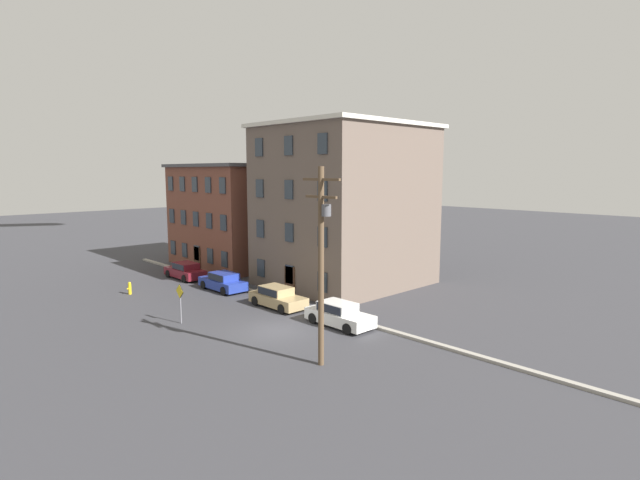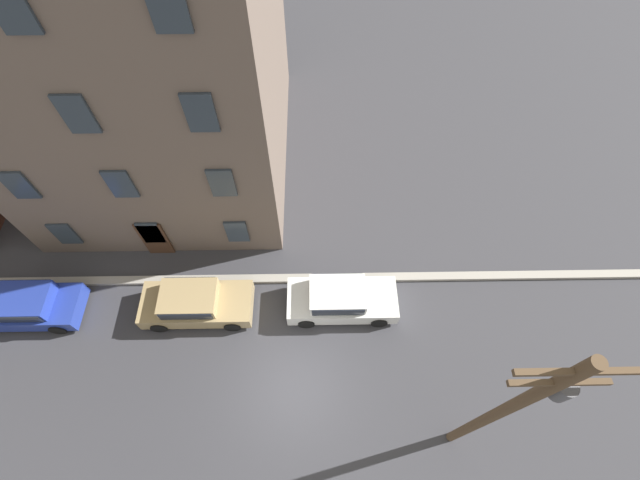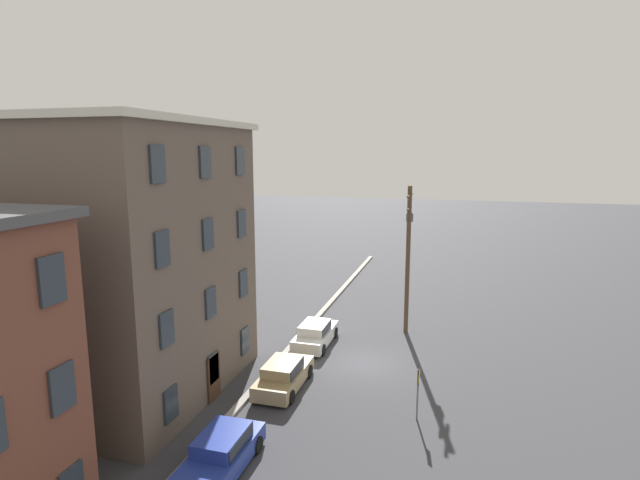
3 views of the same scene
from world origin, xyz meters
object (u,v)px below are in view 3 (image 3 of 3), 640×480
object	(u,v)px
car_blue	(221,452)
caution_sign	(418,384)
car_tan	(284,374)
car_white	(315,333)
utility_pole	(408,252)

from	to	relation	value
car_blue	caution_sign	xyz separation A→B (m)	(5.58, -6.62, 0.89)
car_tan	caution_sign	xyz separation A→B (m)	(-1.16, -6.64, 0.89)
car_tan	car_white	bearing A→B (deg)	0.83
car_white	utility_pole	xyz separation A→B (m)	(3.76, -5.05, 4.58)
car_white	caution_sign	bearing A→B (deg)	-136.10
car_white	caution_sign	world-z (taller)	caution_sign
caution_sign	utility_pole	bearing A→B (deg)	8.87
car_blue	utility_pole	xyz separation A→B (m)	(16.33, -4.94, 4.58)
car_white	utility_pole	world-z (taller)	utility_pole
car_tan	caution_sign	bearing A→B (deg)	-99.93
caution_sign	car_white	bearing A→B (deg)	43.90
caution_sign	utility_pole	distance (m)	11.49
car_blue	caution_sign	size ratio (longest dim) A/B	1.78
car_blue	car_tan	size ratio (longest dim) A/B	1.00
car_white	caution_sign	xyz separation A→B (m)	(-6.99, -6.73, 0.89)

